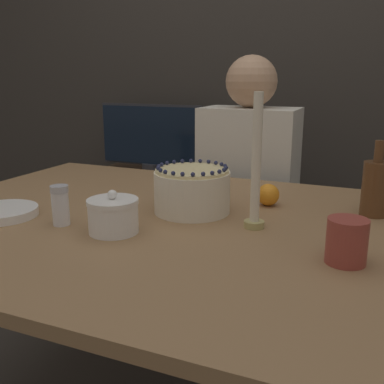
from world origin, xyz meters
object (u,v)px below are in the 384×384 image
Objects in this scene: tv_monitor at (150,137)px; cake at (192,191)px; sugar_bowl at (113,215)px; person_man_blue_shirt at (247,217)px; candle at (256,173)px; sugar_shaker at (60,205)px; bottle at (375,187)px.

cake is at bearing -56.32° from tv_monitor.
cake is 1.28m from tv_monitor.
person_man_blue_shirt reaches higher than sugar_bowl.
tv_monitor is at bearing 123.68° from cake.
tv_monitor is (-0.91, 1.13, -0.10)m from candle.
person_man_blue_shirt is (0.25, 0.92, -0.28)m from sugar_shaker.
person_man_blue_shirt is at bearing 92.14° from cake.
sugar_shaker is at bearing -159.35° from candle.
candle is at bearing -51.00° from tv_monitor.
bottle is at bearing 19.23° from cake.
sugar_bowl is 0.37× the size of candle.
candle is at bearing -140.33° from bottle.
sugar_bowl is 0.96m from person_man_blue_shirt.
sugar_bowl is 0.21× the size of tv_monitor.
sugar_bowl is at bearing 1.45° from sugar_shaker.
sugar_bowl is 0.16m from sugar_shaker.
sugar_bowl reaches higher than sugar_shaker.
person_man_blue_shirt is at bearing 74.94° from sugar_shaker.
person_man_blue_shirt is (-0.51, 0.51, -0.30)m from bottle.
cake is at bearing -160.77° from bottle.
sugar_shaker is 0.50× the size of bottle.
cake reaches higher than sugar_bowl.
candle is 0.28× the size of person_man_blue_shirt.
person_man_blue_shirt is at bearing 107.19° from candle.
bottle reaches higher than sugar_bowl.
sugar_shaker is at bearing -178.55° from sugar_bowl.
tv_monitor is (-0.59, 1.30, 0.01)m from sugar_bowl.
candle is 0.57× the size of tv_monitor.
sugar_shaker is at bearing 74.94° from person_man_blue_shirt.
sugar_bowl is 0.73m from bottle.
candle is at bearing 29.02° from sugar_bowl.
cake is 0.63× the size of candle.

